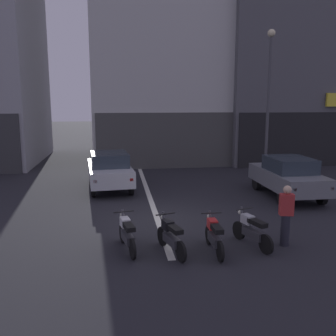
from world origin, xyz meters
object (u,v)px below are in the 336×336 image
object	(u,v)px
motorcycle_black_row_left_mid	(171,236)
motorcycle_silver_row_right_mid	(252,230)
motorcycle_white_row_leftmost	(127,233)
car_silver_crossing_near	(110,169)
motorcycle_red_row_centre	(214,235)
car_grey_parked_kerbside	(288,176)
street_lamp	(269,91)
car_red_down_street	(155,144)
person_by_motorcycles	(286,215)

from	to	relation	value
motorcycle_black_row_left_mid	motorcycle_silver_row_right_mid	bearing A→B (deg)	4.15
motorcycle_white_row_leftmost	motorcycle_black_row_left_mid	size ratio (longest dim) A/B	1.02
car_silver_crossing_near	motorcycle_black_row_left_mid	size ratio (longest dim) A/B	2.62
car_silver_crossing_near	motorcycle_red_row_centre	world-z (taller)	car_silver_crossing_near
car_grey_parked_kerbside	motorcycle_white_row_leftmost	xyz separation A→B (m)	(-6.63, -4.61, -0.43)
car_grey_parked_kerbside	motorcycle_silver_row_right_mid	xyz separation A→B (m)	(-3.30, -4.80, -0.43)
car_silver_crossing_near	car_grey_parked_kerbside	bearing A→B (deg)	-18.44
motorcycle_red_row_centre	motorcycle_white_row_leftmost	bearing A→B (deg)	168.63
car_silver_crossing_near	motorcycle_silver_row_right_mid	bearing A→B (deg)	-61.66
car_silver_crossing_near	motorcycle_silver_row_right_mid	world-z (taller)	car_silver_crossing_near
car_grey_parked_kerbside	street_lamp	xyz separation A→B (m)	(0.34, 3.13, 3.41)
car_grey_parked_kerbside	car_red_down_street	bearing A→B (deg)	109.79
motorcycle_black_row_left_mid	motorcycle_red_row_centre	bearing A→B (deg)	-5.11
car_silver_crossing_near	car_red_down_street	size ratio (longest dim) A/B	1.00
car_red_down_street	person_by_motorcycles	world-z (taller)	person_by_motorcycles
street_lamp	motorcycle_red_row_centre	xyz separation A→B (m)	(-4.74, -8.19, -3.84)
motorcycle_white_row_leftmost	motorcycle_black_row_left_mid	bearing A→B (deg)	-17.41
car_grey_parked_kerbside	motorcycle_red_row_centre	world-z (taller)	car_grey_parked_kerbside
motorcycle_white_row_leftmost	car_silver_crossing_near	bearing A→B (deg)	94.45
person_by_motorcycles	car_silver_crossing_near	bearing A→B (deg)	123.35
motorcycle_red_row_centre	person_by_motorcycles	xyz separation A→B (m)	(2.02, 0.18, 0.40)
street_lamp	motorcycle_silver_row_right_mid	size ratio (longest dim) A/B	4.41
street_lamp	motorcycle_black_row_left_mid	world-z (taller)	street_lamp
motorcycle_red_row_centre	person_by_motorcycles	size ratio (longest dim) A/B	1.00
motorcycle_silver_row_right_mid	person_by_motorcycles	world-z (taller)	person_by_motorcycles
car_silver_crossing_near	motorcycle_white_row_leftmost	world-z (taller)	car_silver_crossing_near
car_silver_crossing_near	motorcycle_silver_row_right_mid	size ratio (longest dim) A/B	2.64
person_by_motorcycles	car_red_down_street	bearing A→B (deg)	96.19
street_lamp	motorcycle_white_row_leftmost	world-z (taller)	street_lamp
car_red_down_street	motorcycle_black_row_left_mid	size ratio (longest dim) A/B	2.62
person_by_motorcycles	motorcycle_red_row_centre	bearing A→B (deg)	-175.03
person_by_motorcycles	car_grey_parked_kerbside	bearing A→B (deg)	63.94
street_lamp	person_by_motorcycles	xyz separation A→B (m)	(-2.72, -8.01, -3.44)
car_grey_parked_kerbside	motorcycle_black_row_left_mid	world-z (taller)	car_grey_parked_kerbside
car_silver_crossing_near	motorcycle_white_row_leftmost	xyz separation A→B (m)	(0.55, -7.00, -0.43)
car_grey_parked_kerbside	person_by_motorcycles	size ratio (longest dim) A/B	2.46
car_red_down_street	motorcycle_red_row_centre	distance (m)	16.67
car_red_down_street	motorcycle_red_row_centre	world-z (taller)	car_red_down_street
car_grey_parked_kerbside	street_lamp	world-z (taller)	street_lamp
motorcycle_silver_row_right_mid	car_silver_crossing_near	bearing A→B (deg)	118.34
street_lamp	motorcycle_white_row_leftmost	xyz separation A→B (m)	(-6.97, -7.74, -3.84)
motorcycle_black_row_left_mid	person_by_motorcycles	size ratio (longest dim) A/B	0.97
car_grey_parked_kerbside	person_by_motorcycles	world-z (taller)	person_by_motorcycles
motorcycle_red_row_centre	motorcycle_silver_row_right_mid	world-z (taller)	same
car_silver_crossing_near	motorcycle_black_row_left_mid	distance (m)	7.55
car_silver_crossing_near	motorcycle_red_row_centre	size ratio (longest dim) A/B	2.54
motorcycle_white_row_leftmost	motorcycle_black_row_left_mid	xyz separation A→B (m)	(1.11, -0.35, 0.00)
motorcycle_red_row_centre	car_grey_parked_kerbside	bearing A→B (deg)	48.95
car_red_down_street	street_lamp	world-z (taller)	street_lamp
motorcycle_red_row_centre	motorcycle_silver_row_right_mid	size ratio (longest dim) A/B	1.04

